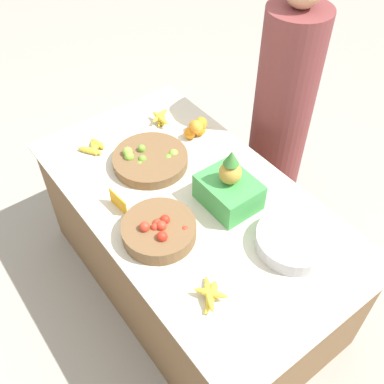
% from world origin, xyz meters
% --- Properties ---
extents(ground_plane, '(12.00, 12.00, 0.00)m').
position_xyz_m(ground_plane, '(0.00, 0.00, 0.00)').
color(ground_plane, '#A39E93').
extents(market_table, '(1.81, 1.00, 0.76)m').
position_xyz_m(market_table, '(0.00, 0.00, 0.38)').
color(market_table, brown).
rests_on(market_table, ground_plane).
extents(lime_bowl, '(0.41, 0.41, 0.10)m').
position_xyz_m(lime_bowl, '(-0.34, -0.02, 0.80)').
color(lime_bowl, brown).
rests_on(lime_bowl, market_table).
extents(tomato_basket, '(0.35, 0.35, 0.12)m').
position_xyz_m(tomato_basket, '(0.10, -0.26, 0.81)').
color(tomato_basket, brown).
rests_on(tomato_basket, market_table).
extents(orange_pile, '(0.14, 0.14, 0.12)m').
position_xyz_m(orange_pile, '(-0.39, 0.33, 0.82)').
color(orange_pile, orange).
rests_on(orange_pile, market_table).
extents(metal_bowl, '(0.35, 0.35, 0.07)m').
position_xyz_m(metal_bowl, '(0.51, 0.19, 0.80)').
color(metal_bowl, '#B7B7BF').
rests_on(metal_bowl, market_table).
extents(price_sign, '(0.14, 0.02, 0.09)m').
position_xyz_m(price_sign, '(-0.17, -0.33, 0.81)').
color(price_sign, orange).
rests_on(price_sign, market_table).
extents(produce_crate, '(0.28, 0.23, 0.34)m').
position_xyz_m(produce_crate, '(0.13, 0.13, 0.86)').
color(produce_crate, green).
rests_on(produce_crate, market_table).
extents(banana_bunch_back_center, '(0.16, 0.15, 0.03)m').
position_xyz_m(banana_bunch_back_center, '(-0.63, -0.21, 0.78)').
color(banana_bunch_back_center, gold).
rests_on(banana_bunch_back_center, market_table).
extents(banana_bunch_middle_left, '(0.17, 0.15, 0.06)m').
position_xyz_m(banana_bunch_middle_left, '(-0.62, 0.23, 0.79)').
color(banana_bunch_middle_left, gold).
rests_on(banana_bunch_middle_left, market_table).
extents(banana_bunch_front_right, '(0.17, 0.15, 0.05)m').
position_xyz_m(banana_bunch_front_right, '(0.50, -0.28, 0.79)').
color(banana_bunch_front_right, gold).
rests_on(banana_bunch_front_right, market_table).
extents(vendor_person, '(0.35, 0.35, 1.63)m').
position_xyz_m(vendor_person, '(-0.21, 0.84, 0.75)').
color(vendor_person, brown).
rests_on(vendor_person, ground_plane).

